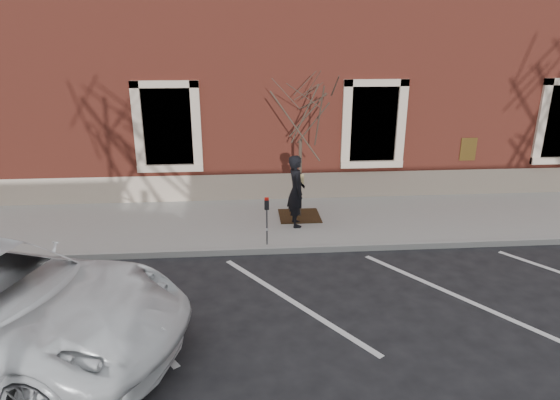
{
  "coord_description": "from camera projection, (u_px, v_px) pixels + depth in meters",
  "views": [
    {
      "loc": [
        -0.83,
        -10.04,
        4.75
      ],
      "look_at": [
        0.0,
        0.6,
        1.1
      ],
      "focal_mm": 30.0,
      "sensor_mm": 36.0,
      "label": 1
    }
  ],
  "objects": [
    {
      "name": "ground",
      "position": [
        282.0,
        252.0,
        11.06
      ],
      "size": [
        120.0,
        120.0,
        0.0
      ],
      "primitive_type": "plane",
      "color": "#28282B",
      "rests_on": "ground"
    },
    {
      "name": "sidewalk_near",
      "position": [
        277.0,
        222.0,
        12.69
      ],
      "size": [
        40.0,
        3.5,
        0.15
      ],
      "primitive_type": "cube",
      "color": "#9E9B94",
      "rests_on": "ground"
    },
    {
      "name": "curb_near",
      "position": [
        282.0,
        250.0,
        10.99
      ],
      "size": [
        40.0,
        0.12,
        0.15
      ],
      "primitive_type": "cube",
      "color": "#9E9E99",
      "rests_on": "ground"
    },
    {
      "name": "parking_stripes",
      "position": [
        291.0,
        301.0,
        8.99
      ],
      "size": [
        28.0,
        4.4,
        0.01
      ],
      "primitive_type": null,
      "color": "silver",
      "rests_on": "ground"
    },
    {
      "name": "building_civic",
      "position": [
        265.0,
        62.0,
        17.07
      ],
      "size": [
        40.0,
        8.62,
        8.0
      ],
      "color": "maroon",
      "rests_on": "ground"
    },
    {
      "name": "man",
      "position": [
        296.0,
        191.0,
        11.99
      ],
      "size": [
        0.5,
        0.72,
        1.88
      ],
      "primitive_type": "imported",
      "rotation": [
        0.0,
        0.0,
        1.65
      ],
      "color": "black",
      "rests_on": "sidewalk_near"
    },
    {
      "name": "parking_meter",
      "position": [
        267.0,
        212.0,
        10.86
      ],
      "size": [
        0.11,
        0.08,
        1.17
      ],
      "rotation": [
        0.0,
        0.0,
        0.08
      ],
      "color": "#595B60",
      "rests_on": "sidewalk_near"
    },
    {
      "name": "tree_grate",
      "position": [
        299.0,
        216.0,
        12.89
      ],
      "size": [
        1.11,
        1.11,
        0.03
      ],
      "primitive_type": "cube",
      "color": "#372311",
      "rests_on": "sidewalk_near"
    },
    {
      "name": "sapling",
      "position": [
        301.0,
        117.0,
        12.01
      ],
      "size": [
        2.34,
        2.34,
        3.9
      ],
      "color": "#423128",
      "rests_on": "sidewalk_near"
    }
  ]
}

